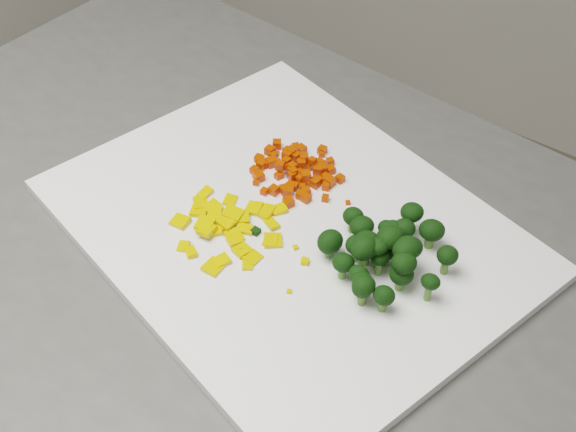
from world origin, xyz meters
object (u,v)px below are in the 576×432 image
Objects in this scene: cutting_board at (288,227)px; broccoli_pile at (390,247)px; carrot_pile at (298,164)px; pepper_pile at (226,221)px.

broccoli_pile is (0.11, 0.01, 0.03)m from cutting_board.
carrot_pile is 0.16m from broccoli_pile.
carrot_pile is 0.11m from pepper_pile.
pepper_pile reaches higher than cutting_board.
pepper_pile is at bearing -96.78° from carrot_pile.
broccoli_pile reaches higher than cutting_board.
cutting_board is at bearing -176.48° from broccoli_pile.
carrot_pile is (-0.03, 0.07, 0.02)m from cutting_board.
pepper_pile is (-0.05, -0.04, 0.01)m from cutting_board.
carrot_pile is 0.86× the size of pepper_pile.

